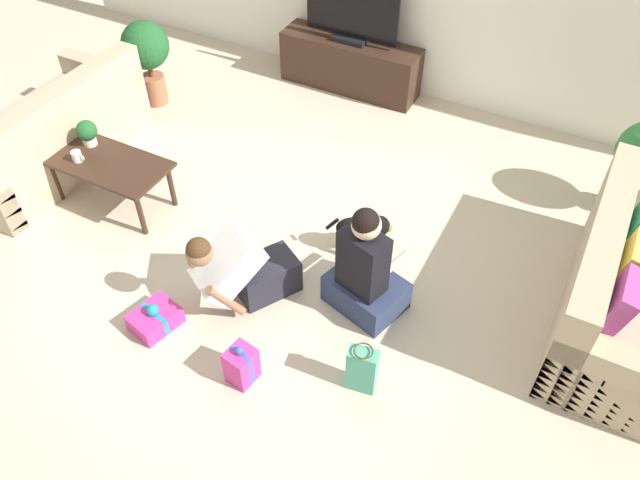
# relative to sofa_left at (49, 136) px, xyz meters

# --- Properties ---
(ground_plane) EXTENTS (16.00, 16.00, 0.00)m
(ground_plane) POSITION_rel_sofa_left_xyz_m (2.40, 0.05, -0.30)
(ground_plane) COLOR beige
(sofa_left) EXTENTS (0.89, 1.78, 0.85)m
(sofa_left) POSITION_rel_sofa_left_xyz_m (0.00, 0.00, 0.00)
(sofa_left) COLOR tan
(sofa_left) RESTS_ON ground_plane
(sofa_right) EXTENTS (0.89, 1.78, 0.85)m
(sofa_right) POSITION_rel_sofa_left_xyz_m (4.80, 0.51, 0.00)
(sofa_right) COLOR tan
(sofa_right) RESTS_ON ground_plane
(coffee_table) EXTENTS (1.02, 0.51, 0.43)m
(coffee_table) POSITION_rel_sofa_left_xyz_m (0.83, -0.15, 0.08)
(coffee_table) COLOR #382319
(coffee_table) RESTS_ON ground_plane
(tv_console) EXTENTS (1.45, 0.38, 0.53)m
(tv_console) POSITION_rel_sofa_left_xyz_m (1.77, 2.42, -0.04)
(tv_console) COLOR #382319
(tv_console) RESTS_ON ground_plane
(tv) EXTENTS (0.98, 0.20, 0.66)m
(tv) POSITION_rel_sofa_left_xyz_m (1.77, 2.42, 0.52)
(tv) COLOR black
(tv) RESTS_ON tv_console
(potted_plant_corner_left) EXTENTS (0.46, 0.46, 0.86)m
(potted_plant_corner_left) POSITION_rel_sofa_left_xyz_m (0.15, 1.24, 0.25)
(potted_plant_corner_left) COLOR #A36042
(potted_plant_corner_left) RESTS_ON ground_plane
(person_kneeling) EXTENTS (0.65, 0.79, 0.75)m
(person_kneeling) POSITION_rel_sofa_left_xyz_m (2.37, -0.55, 0.02)
(person_kneeling) COLOR #23232D
(person_kneeling) RESTS_ON ground_plane
(person_sitting) EXTENTS (0.61, 0.57, 0.94)m
(person_sitting) POSITION_rel_sofa_left_xyz_m (3.16, -0.20, 0.04)
(person_sitting) COLOR #283351
(person_sitting) RESTS_ON ground_plane
(dog) EXTENTS (0.48, 0.28, 0.37)m
(dog) POSITION_rel_sofa_left_xyz_m (2.91, 0.28, -0.06)
(dog) COLOR black
(dog) RESTS_ON ground_plane
(gift_box_a) EXTENTS (0.19, 0.20, 0.33)m
(gift_box_a) POSITION_rel_sofa_left_xyz_m (2.72, -1.12, -0.16)
(gift_box_a) COLOR #CC3389
(gift_box_a) RESTS_ON ground_plane
(gift_box_b) EXTENTS (0.32, 0.37, 0.21)m
(gift_box_b) POSITION_rel_sofa_left_xyz_m (1.95, -1.04, -0.23)
(gift_box_b) COLOR #CC3389
(gift_box_b) RESTS_ON ground_plane
(gift_bag_a) EXTENTS (0.20, 0.14, 0.39)m
(gift_bag_a) POSITION_rel_sofa_left_xyz_m (3.43, -0.82, -0.12)
(gift_bag_a) COLOR #4CA384
(gift_bag_a) RESTS_ON ground_plane
(mug) EXTENTS (0.12, 0.08, 0.09)m
(mug) POSITION_rel_sofa_left_xyz_m (0.63, -0.25, 0.17)
(mug) COLOR silver
(mug) RESTS_ON coffee_table
(tabletop_plant) EXTENTS (0.17, 0.17, 0.22)m
(tabletop_plant) POSITION_rel_sofa_left_xyz_m (0.56, -0.03, 0.25)
(tabletop_plant) COLOR beige
(tabletop_plant) RESTS_ON coffee_table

